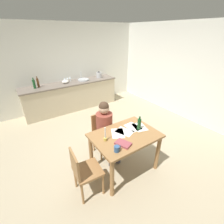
% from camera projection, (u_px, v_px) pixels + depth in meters
% --- Properties ---
extents(ground_plane, '(5.20, 5.20, 0.04)m').
position_uv_depth(ground_plane, '(110.00, 143.00, 3.74)').
color(ground_plane, tan).
extents(wall_back, '(5.20, 0.12, 2.60)m').
position_uv_depth(wall_back, '(65.00, 68.00, 5.05)').
color(wall_back, silver).
rests_on(wall_back, ground).
extents(wall_right, '(0.12, 5.20, 2.60)m').
position_uv_depth(wall_right, '(187.00, 73.00, 4.42)').
color(wall_right, silver).
rests_on(wall_right, ground).
extents(kitchen_counter, '(3.00, 0.64, 0.90)m').
position_uv_depth(kitchen_counter, '(72.00, 96.00, 5.18)').
color(kitchen_counter, beige).
rests_on(kitchen_counter, ground).
extents(dining_table, '(1.12, 0.81, 0.77)m').
position_uv_depth(dining_table, '(125.00, 141.00, 2.76)').
color(dining_table, '#9E7042').
rests_on(dining_table, ground).
extents(chair_at_table, '(0.41, 0.41, 0.86)m').
position_uv_depth(chair_at_table, '(103.00, 132.00, 3.27)').
color(chair_at_table, '#9E7042').
rests_on(chair_at_table, ground).
extents(person_seated, '(0.33, 0.60, 1.19)m').
position_uv_depth(person_seated, '(106.00, 127.00, 3.07)').
color(person_seated, brown).
rests_on(person_seated, ground).
extents(chair_side_empty, '(0.43, 0.43, 0.85)m').
position_uv_depth(chair_side_empty, '(84.00, 171.00, 2.38)').
color(chair_side_empty, '#9E7042').
rests_on(chair_side_empty, ground).
extents(coffee_mug, '(0.12, 0.08, 0.09)m').
position_uv_depth(coffee_mug, '(117.00, 149.00, 2.31)').
color(coffee_mug, '#33598C').
rests_on(coffee_mug, dining_table).
extents(candlestick, '(0.06, 0.06, 0.25)m').
position_uv_depth(candlestick, '(105.00, 137.00, 2.53)').
color(candlestick, gold).
rests_on(candlestick, dining_table).
extents(book_magazine, '(0.23, 0.28, 0.03)m').
position_uv_depth(book_magazine, '(123.00, 144.00, 2.46)').
color(book_magazine, '#9A454D').
rests_on(book_magazine, dining_table).
extents(paper_letter, '(0.31, 0.35, 0.00)m').
position_uv_depth(paper_letter, '(125.00, 131.00, 2.78)').
color(paper_letter, white).
rests_on(paper_letter, dining_table).
extents(paper_bill, '(0.22, 0.30, 0.00)m').
position_uv_depth(paper_bill, '(133.00, 127.00, 2.91)').
color(paper_bill, white).
rests_on(paper_bill, dining_table).
extents(paper_envelope, '(0.33, 0.36, 0.00)m').
position_uv_depth(paper_envelope, '(118.00, 133.00, 2.73)').
color(paper_envelope, white).
rests_on(paper_envelope, dining_table).
extents(paper_receipt, '(0.28, 0.34, 0.00)m').
position_uv_depth(paper_receipt, '(140.00, 127.00, 2.91)').
color(paper_receipt, white).
rests_on(paper_receipt, dining_table).
extents(wine_bottle_on_table, '(0.06, 0.06, 0.26)m').
position_uv_depth(wine_bottle_on_table, '(139.00, 124.00, 2.80)').
color(wine_bottle_on_table, '#194C23').
rests_on(wine_bottle_on_table, dining_table).
extents(sink_unit, '(0.36, 0.36, 0.24)m').
position_uv_depth(sink_unit, '(83.00, 80.00, 5.18)').
color(sink_unit, '#B2B7BC').
rests_on(sink_unit, kitchen_counter).
extents(bottle_oil, '(0.07, 0.07, 0.30)m').
position_uv_depth(bottle_oil, '(34.00, 84.00, 4.40)').
color(bottle_oil, '#194C23').
rests_on(bottle_oil, kitchen_counter).
extents(bottle_vinegar, '(0.06, 0.06, 0.31)m').
position_uv_depth(bottle_vinegar, '(38.00, 83.00, 4.50)').
color(bottle_vinegar, '#593319').
rests_on(bottle_vinegar, kitchen_counter).
extents(mixing_bowl, '(0.20, 0.20, 0.09)m').
position_uv_depth(mixing_bowl, '(65.00, 82.00, 4.89)').
color(mixing_bowl, white).
rests_on(mixing_bowl, kitchen_counter).
extents(stovetop_kettle, '(0.18, 0.18, 0.22)m').
position_uv_depth(stovetop_kettle, '(99.00, 75.00, 5.44)').
color(stovetop_kettle, '#B7BABF').
rests_on(stovetop_kettle, kitchen_counter).
extents(wine_glass_near_sink, '(0.07, 0.07, 0.15)m').
position_uv_depth(wine_glass_near_sink, '(70.00, 78.00, 5.06)').
color(wine_glass_near_sink, silver).
rests_on(wine_glass_near_sink, kitchen_counter).
extents(wine_glass_by_kettle, '(0.07, 0.07, 0.15)m').
position_uv_depth(wine_glass_by_kettle, '(67.00, 78.00, 5.02)').
color(wine_glass_by_kettle, silver).
rests_on(wine_glass_by_kettle, kitchen_counter).
extents(wine_glass_back_left, '(0.07, 0.07, 0.15)m').
position_uv_depth(wine_glass_back_left, '(65.00, 79.00, 4.97)').
color(wine_glass_back_left, silver).
rests_on(wine_glass_back_left, kitchen_counter).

